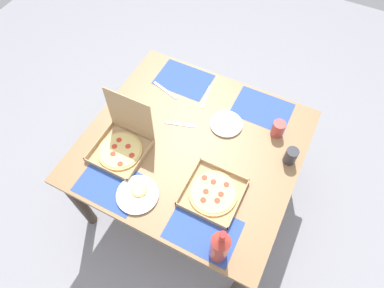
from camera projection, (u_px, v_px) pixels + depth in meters
ground_plane at (192, 193)px, 2.55m from camera, size 6.00×6.00×0.00m
dining_table at (192, 153)px, 2.02m from camera, size 1.25×1.17×0.72m
placemat_near_left at (111, 184)px, 1.80m from camera, size 0.36×0.26×0.00m
placemat_near_right at (203, 230)px, 1.66m from camera, size 0.36×0.26×0.00m
placemat_far_left at (184, 79)px, 2.21m from camera, size 0.36×0.26×0.00m
placemat_far_right at (262, 109)px, 2.07m from camera, size 0.36×0.26×0.00m
pizza_box_corner_right at (122, 143)px, 1.88m from camera, size 0.30×0.31×0.33m
pizza_box_edge_far at (213, 193)px, 1.76m from camera, size 0.30×0.30×0.04m
plate_far_right at (138, 194)px, 1.76m from camera, size 0.23×0.23×0.03m
plate_near_right at (226, 124)px, 2.00m from camera, size 0.20×0.20×0.02m
soda_bottle at (220, 247)px, 1.49m from camera, size 0.09×0.09×0.32m
cup_spare at (138, 112)px, 2.00m from camera, size 0.08×0.08×0.10m
cup_red at (291, 156)px, 1.83m from camera, size 0.07×0.07×0.11m
cup_clear_left at (278, 129)px, 1.93m from camera, size 0.07×0.07×0.10m
fork_by_far_left at (180, 124)px, 2.01m from camera, size 0.19×0.07×0.00m
knife_by_far_right at (165, 90)px, 2.15m from camera, size 0.21×0.08×0.00m
fork_by_near_right at (206, 97)px, 2.12m from camera, size 0.05×0.19×0.00m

